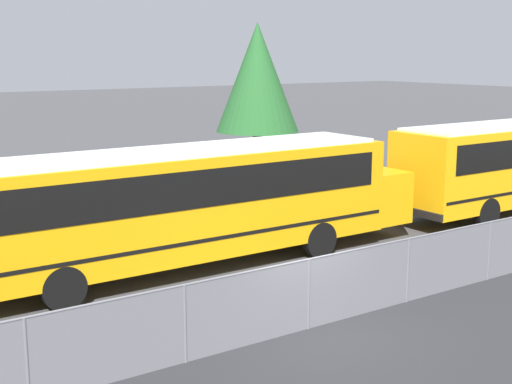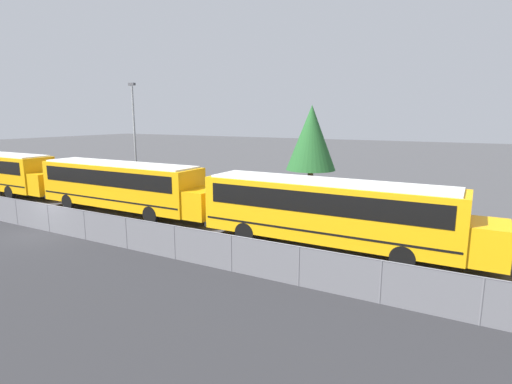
# 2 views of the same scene
# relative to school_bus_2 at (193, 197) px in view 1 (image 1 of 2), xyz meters

# --- Properties ---
(ground_plane) EXTENTS (200.00, 200.00, 0.00)m
(ground_plane) POSITION_rel_school_bus_2_xyz_m (-0.17, -5.28, -2.01)
(ground_plane) COLOR #424244
(fence) EXTENTS (84.74, 0.07, 1.59)m
(fence) POSITION_rel_school_bus_2_xyz_m (-0.17, -5.29, -1.19)
(fence) COLOR #9EA0A5
(fence) RESTS_ON ground_plane
(school_bus_2) EXTENTS (13.96, 2.62, 3.37)m
(school_bus_2) POSITION_rel_school_bus_2_xyz_m (0.00, 0.00, 0.00)
(school_bus_2) COLOR orange
(school_bus_2) RESTS_ON ground_plane
(tree_0) EXTENTS (3.81, 3.81, 7.26)m
(tree_0) POSITION_rel_school_bus_2_xyz_m (9.27, 10.37, 2.76)
(tree_0) COLOR #51381E
(tree_0) RESTS_ON ground_plane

